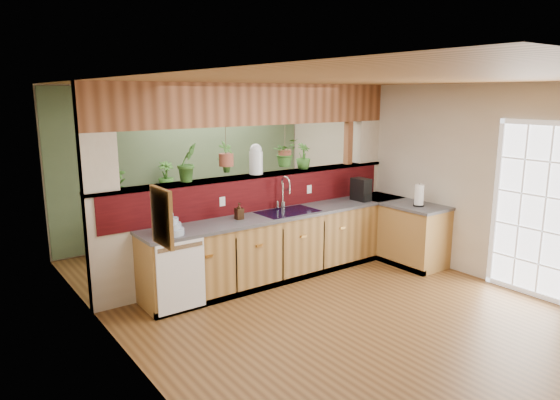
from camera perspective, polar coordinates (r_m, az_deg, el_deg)
ground at (r=6.16m, az=4.53°, el=-11.54°), size 4.60×7.00×0.01m
ceiling at (r=5.65m, az=4.97°, el=13.40°), size 4.60×7.00×0.01m
wall_back at (r=8.69m, az=-10.53°, el=4.14°), size 4.60×0.02×2.60m
wall_left at (r=4.64m, az=-17.35°, el=-2.99°), size 0.02×7.00×2.60m
wall_right at (r=7.46m, az=18.28°, el=2.46°), size 0.02×7.00×2.60m
pass_through_partition at (r=6.86m, az=-2.44°, el=1.35°), size 4.60×0.21×2.60m
pass_through_ledge at (r=6.82m, az=-2.68°, el=2.81°), size 4.60×0.21×0.04m
header_beam at (r=6.73m, az=-2.76°, el=10.86°), size 4.60×0.15×0.55m
sage_backwall at (r=8.67m, az=-10.47°, el=4.13°), size 4.55×0.02×2.55m
countertop at (r=7.14m, az=5.17°, el=-4.38°), size 4.14×1.52×0.90m
dishwasher at (r=5.77m, az=-11.22°, el=-8.53°), size 0.58×0.03×0.82m
navy_sink at (r=6.77m, az=0.89°, el=-1.99°), size 0.82×0.50×0.18m
french_door at (r=6.82m, az=26.84°, el=-1.23°), size 0.06×1.02×2.16m
framed_print at (r=3.86m, az=-13.32°, el=-1.91°), size 0.04×0.35×0.45m
faucet at (r=6.85m, az=0.49°, el=1.00°), size 0.20×0.20×0.46m
dish_stack at (r=5.77m, az=-12.51°, el=-3.04°), size 0.32×0.32×0.28m
soap_dispenser at (r=6.34m, az=-4.69°, el=-1.26°), size 0.10×0.10×0.21m
coffee_maker at (r=7.53m, az=9.30°, el=1.09°), size 0.18×0.30×0.33m
paper_towel at (r=7.32m, az=15.61°, el=0.48°), size 0.15×0.15×0.33m
glass_jar at (r=6.78m, az=-2.77°, el=4.70°), size 0.19×0.19×0.41m
ledge_plant_left at (r=6.28m, az=-10.53°, el=4.23°), size 0.30×0.27×0.48m
ledge_plant_right at (r=7.26m, az=2.68°, el=5.03°), size 0.25×0.25×0.37m
hanging_plant_a at (r=6.52m, az=-6.21°, el=6.05°), size 0.25×0.20×0.53m
hanging_plant_b at (r=7.03m, az=0.55°, el=6.80°), size 0.42×0.39×0.52m
shelving_console at (r=8.30m, az=-14.46°, el=-2.03°), size 1.36×0.44×0.89m
shelf_plant_a at (r=8.01m, az=-17.96°, el=2.05°), size 0.26×0.21×0.42m
shelf_plant_b at (r=8.27m, az=-12.90°, el=2.75°), size 0.27×0.27×0.45m
floor_plant at (r=8.12m, az=-1.31°, el=-2.78°), size 0.81×0.74×0.77m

